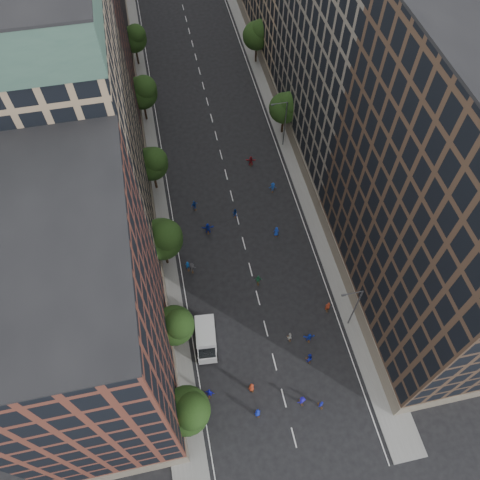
% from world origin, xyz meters
% --- Properties ---
extents(ground, '(240.00, 240.00, 0.00)m').
position_xyz_m(ground, '(0.00, 40.00, 0.00)').
color(ground, black).
rests_on(ground, ground).
extents(sidewalk_left, '(4.00, 105.00, 0.15)m').
position_xyz_m(sidewalk_left, '(-12.00, 47.50, 0.07)').
color(sidewalk_left, slate).
rests_on(sidewalk_left, ground).
extents(sidewalk_right, '(4.00, 105.00, 0.15)m').
position_xyz_m(sidewalk_right, '(12.00, 47.50, 0.07)').
color(sidewalk_right, slate).
rests_on(sidewalk_right, ground).
extents(bldg_left_a, '(14.00, 22.00, 30.00)m').
position_xyz_m(bldg_left_a, '(-19.00, 11.00, 15.00)').
color(bldg_left_a, brown).
rests_on(bldg_left_a, ground).
extents(bldg_left_b, '(14.00, 26.00, 34.00)m').
position_xyz_m(bldg_left_b, '(-19.00, 35.00, 17.00)').
color(bldg_left_b, '#967E62').
rests_on(bldg_left_b, ground).
extents(bldg_left_c, '(14.00, 20.00, 28.00)m').
position_xyz_m(bldg_left_c, '(-19.00, 58.00, 14.00)').
color(bldg_left_c, brown).
rests_on(bldg_left_c, ground).
extents(bldg_right_a, '(14.00, 30.00, 36.00)m').
position_xyz_m(bldg_right_a, '(19.00, 15.00, 18.00)').
color(bldg_right_a, '#433124').
rests_on(bldg_right_a, ground).
extents(bldg_right_b, '(14.00, 28.00, 33.00)m').
position_xyz_m(bldg_right_b, '(19.00, 44.00, 16.50)').
color(bldg_right_b, '#6E665B').
rests_on(bldg_right_b, ground).
extents(tree_left_0, '(5.20, 5.20, 8.83)m').
position_xyz_m(tree_left_0, '(-11.01, 3.85, 5.96)').
color(tree_left_0, black).
rests_on(tree_left_0, ground).
extents(tree_left_1, '(4.80, 4.80, 8.21)m').
position_xyz_m(tree_left_1, '(-11.02, 13.86, 5.55)').
color(tree_left_1, black).
rests_on(tree_left_1, ground).
extents(tree_left_2, '(5.60, 5.60, 9.45)m').
position_xyz_m(tree_left_2, '(-10.99, 25.83, 6.36)').
color(tree_left_2, black).
rests_on(tree_left_2, ground).
extents(tree_left_3, '(5.00, 5.00, 8.58)m').
position_xyz_m(tree_left_3, '(-11.02, 39.85, 5.82)').
color(tree_left_3, black).
rests_on(tree_left_3, ground).
extents(tree_left_4, '(5.40, 5.40, 9.08)m').
position_xyz_m(tree_left_4, '(-11.00, 55.84, 6.10)').
color(tree_left_4, black).
rests_on(tree_left_4, ground).
extents(tree_left_5, '(4.80, 4.80, 8.33)m').
position_xyz_m(tree_left_5, '(-11.02, 71.86, 5.68)').
color(tree_left_5, black).
rests_on(tree_left_5, ground).
extents(tree_right_a, '(5.00, 5.00, 8.39)m').
position_xyz_m(tree_right_a, '(11.38, 47.85, 5.63)').
color(tree_right_a, black).
rests_on(tree_right_a, ground).
extents(tree_right_b, '(5.20, 5.20, 8.83)m').
position_xyz_m(tree_right_b, '(11.39, 67.85, 5.96)').
color(tree_right_b, black).
rests_on(tree_right_b, ground).
extents(streetlamp_near, '(2.64, 0.22, 9.06)m').
position_xyz_m(streetlamp_near, '(10.37, 12.00, 5.17)').
color(streetlamp_near, '#595B60').
rests_on(streetlamp_near, ground).
extents(streetlamp_far, '(2.64, 0.22, 9.06)m').
position_xyz_m(streetlamp_far, '(10.37, 45.00, 5.17)').
color(streetlamp_far, '#595B60').
rests_on(streetlamp_far, ground).
extents(cargo_van, '(3.06, 5.65, 2.90)m').
position_xyz_m(cargo_van, '(-7.79, 13.13, 1.53)').
color(cargo_van, silver).
rests_on(cargo_van, ground).
extents(skater_0, '(0.91, 0.71, 1.66)m').
position_xyz_m(skater_0, '(-3.49, 3.32, 0.83)').
color(skater_0, '#1426A4').
rests_on(skater_0, ground).
extents(skater_1, '(0.68, 0.56, 1.59)m').
position_xyz_m(skater_1, '(3.92, 2.72, 0.79)').
color(skater_1, '#141BA3').
rests_on(skater_1, ground).
extents(skater_2, '(1.08, 0.97, 1.84)m').
position_xyz_m(skater_2, '(4.13, 8.31, 0.92)').
color(skater_2, '#1622B4').
rests_on(skater_2, ground).
extents(skater_3, '(1.14, 0.77, 1.64)m').
position_xyz_m(skater_3, '(1.86, 3.55, 0.82)').
color(skater_3, '#1E15B0').
rests_on(skater_3, ground).
extents(skater_4, '(1.22, 0.87, 1.92)m').
position_xyz_m(skater_4, '(-8.50, 6.63, 0.96)').
color(skater_4, '#1517AB').
rests_on(skater_4, ground).
extents(skater_5, '(1.53, 0.63, 1.60)m').
position_xyz_m(skater_5, '(4.93, 10.89, 0.80)').
color(skater_5, '#1631B3').
rests_on(skater_5, ground).
extents(skater_6, '(0.98, 0.81, 1.72)m').
position_xyz_m(skater_6, '(-3.53, 6.29, 0.86)').
color(skater_6, '#A6351B').
rests_on(skater_6, ground).
extents(skater_7, '(0.76, 0.59, 1.87)m').
position_xyz_m(skater_7, '(8.50, 14.45, 0.93)').
color(skater_7, '#9B3119').
rests_on(skater_7, ground).
extents(skater_8, '(0.82, 0.68, 1.54)m').
position_xyz_m(skater_8, '(2.53, 11.54, 0.77)').
color(skater_8, beige).
rests_on(skater_8, ground).
extents(skater_9, '(1.16, 0.72, 1.74)m').
position_xyz_m(skater_9, '(-7.97, 23.95, 0.87)').
color(skater_9, '#37373B').
rests_on(skater_9, ground).
extents(skater_10, '(1.10, 0.66, 1.76)m').
position_xyz_m(skater_10, '(0.53, 20.22, 0.88)').
color(skater_10, '#1E643C').
rests_on(skater_10, ground).
extents(skater_11, '(1.83, 0.70, 1.93)m').
position_xyz_m(skater_11, '(-4.71, 29.96, 0.97)').
color(skater_11, '#142AA9').
rests_on(skater_11, ground).
extents(skater_12, '(0.92, 0.68, 1.72)m').
position_xyz_m(skater_12, '(4.91, 27.45, 0.86)').
color(skater_12, '#1437AA').
rests_on(skater_12, ground).
extents(skater_13, '(0.67, 0.46, 1.80)m').
position_xyz_m(skater_13, '(-8.50, 24.38, 0.90)').
color(skater_13, '#1551AC').
rests_on(skater_13, ground).
extents(skater_14, '(0.85, 0.72, 1.55)m').
position_xyz_m(skater_14, '(-0.28, 32.09, 0.77)').
color(skater_14, navy).
rests_on(skater_14, ground).
extents(skater_15, '(1.21, 0.85, 1.71)m').
position_xyz_m(skater_15, '(6.44, 35.67, 0.86)').
color(skater_15, navy).
rests_on(skater_15, ground).
extents(skater_16, '(1.12, 0.75, 1.77)m').
position_xyz_m(skater_16, '(-5.97, 34.67, 0.88)').
color(skater_16, navy).
rests_on(skater_16, ground).
extents(skater_17, '(1.75, 0.89, 1.81)m').
position_xyz_m(skater_17, '(4.32, 41.71, 0.90)').
color(skater_17, maroon).
rests_on(skater_17, ground).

